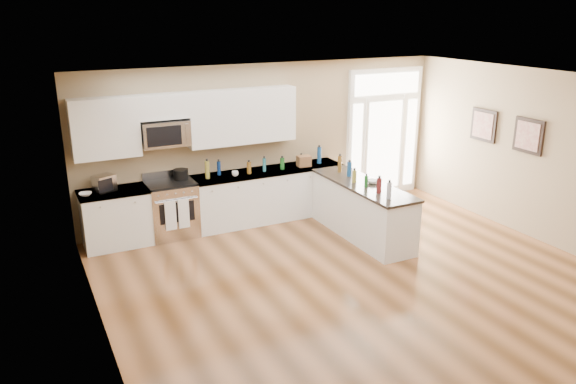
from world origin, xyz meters
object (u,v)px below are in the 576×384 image
at_px(peninsula_cabinet, 362,212).
at_px(stockpot, 181,174).
at_px(kitchen_range, 172,209).
at_px(toaster_oven, 104,183).

relative_size(peninsula_cabinet, stockpot, 9.50).
relative_size(kitchen_range, stockpot, 4.42).
distance_m(peninsula_cabinet, kitchen_range, 3.21).
bearing_deg(kitchen_range, stockpot, 24.93).
distance_m(kitchen_range, stockpot, 0.61).
relative_size(peninsula_cabinet, toaster_oven, 7.49).
distance_m(stockpot, toaster_oven, 1.26).
relative_size(kitchen_range, toaster_oven, 3.49).
height_order(peninsula_cabinet, toaster_oven, toaster_oven).
relative_size(stockpot, toaster_oven, 0.79).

